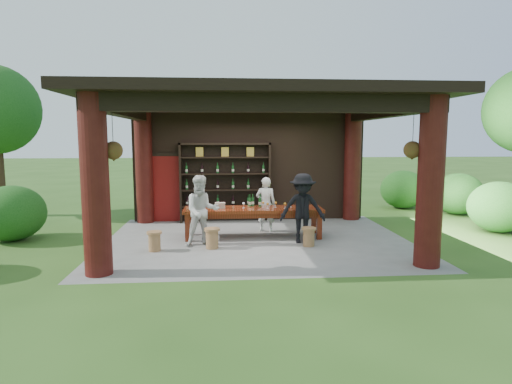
{
  "coord_description": "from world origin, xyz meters",
  "views": [
    {
      "loc": [
        -0.87,
        -10.29,
        2.51
      ],
      "look_at": [
        0.0,
        0.4,
        1.15
      ],
      "focal_mm": 30.0,
      "sensor_mm": 36.0,
      "label": 1
    }
  ],
  "objects": [
    {
      "name": "shrubs",
      "position": [
        2.74,
        0.83,
        0.56
      ],
      "size": [
        14.55,
        8.74,
        1.36
      ],
      "color": "#194C14",
      "rests_on": "ground"
    },
    {
      "name": "table_bottles",
      "position": [
        -0.03,
        0.64,
        0.9
      ],
      "size": [
        0.34,
        0.18,
        0.31
      ],
      "color": "#194C1E",
      "rests_on": "tasting_table"
    },
    {
      "name": "ground",
      "position": [
        0.0,
        0.0,
        0.0
      ],
      "size": [
        90.0,
        90.0,
        0.0
      ],
      "primitive_type": "plane",
      "color": "#2D5119",
      "rests_on": "ground"
    },
    {
      "name": "host",
      "position": [
        0.31,
        1.01,
        0.74
      ],
      "size": [
        0.6,
        0.47,
        1.47
      ],
      "primitive_type": "imported",
      "rotation": [
        0.0,
        0.0,
        2.91
      ],
      "color": "white",
      "rests_on": "ground"
    },
    {
      "name": "stool_far_left",
      "position": [
        -2.37,
        -0.83,
        0.24
      ],
      "size": [
        0.34,
        0.34,
        0.44
      ],
      "rotation": [
        0.0,
        0.0,
        0.14
      ],
      "color": "brown",
      "rests_on": "ground"
    },
    {
      "name": "stool_near_right",
      "position": [
        1.15,
        -0.68,
        0.23
      ],
      "size": [
        0.34,
        0.34,
        0.44
      ],
      "rotation": [
        0.0,
        0.0,
        0.05
      ],
      "color": "brown",
      "rests_on": "ground"
    },
    {
      "name": "guest_man",
      "position": [
        1.06,
        -0.32,
        0.84
      ],
      "size": [
        1.13,
        0.72,
        1.67
      ],
      "primitive_type": "imported",
      "rotation": [
        0.0,
        0.0,
        -0.1
      ],
      "color": "black",
      "rests_on": "ground"
    },
    {
      "name": "stool_near_left",
      "position": [
        -1.1,
        -0.71,
        0.25
      ],
      "size": [
        0.36,
        0.36,
        0.47
      ],
      "rotation": [
        0.0,
        0.0,
        -0.2
      ],
      "color": "brown",
      "rests_on": "ground"
    },
    {
      "name": "table_glasses",
      "position": [
        0.48,
        0.35,
        0.82
      ],
      "size": [
        1.46,
        0.3,
        0.15
      ],
      "color": "silver",
      "rests_on": "tasting_table"
    },
    {
      "name": "guest_woman",
      "position": [
        -1.33,
        -0.45,
        0.83
      ],
      "size": [
        0.9,
        0.76,
        1.66
      ],
      "primitive_type": "imported",
      "rotation": [
        0.0,
        0.0,
        0.17
      ],
      "color": "beige",
      "rests_on": "ground"
    },
    {
      "name": "pavilion",
      "position": [
        -0.01,
        0.43,
        2.13
      ],
      "size": [
        7.5,
        6.0,
        3.6
      ],
      "color": "slate",
      "rests_on": "ground"
    },
    {
      "name": "trees",
      "position": [
        3.69,
        1.11,
        3.37
      ],
      "size": [
        20.83,
        10.39,
        4.8
      ],
      "color": "#3F2819",
      "rests_on": "ground"
    },
    {
      "name": "wine_shelf",
      "position": [
        -0.75,
        2.45,
        1.19
      ],
      "size": [
        2.69,
        0.41,
        2.37
      ],
      "color": "black",
      "rests_on": "ground"
    },
    {
      "name": "napkin_basket",
      "position": [
        -0.91,
        0.39,
        0.82
      ],
      "size": [
        0.26,
        0.18,
        0.14
      ],
      "primitive_type": "cube",
      "rotation": [
        0.0,
        0.0,
        -0.01
      ],
      "color": "#BF6672",
      "rests_on": "tasting_table"
    },
    {
      "name": "tasting_table",
      "position": [
        -0.07,
        0.35,
        0.63
      ],
      "size": [
        3.5,
        0.95,
        0.75
      ],
      "rotation": [
        0.0,
        0.0,
        -0.01
      ],
      "color": "#59210C",
      "rests_on": "ground"
    }
  ]
}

